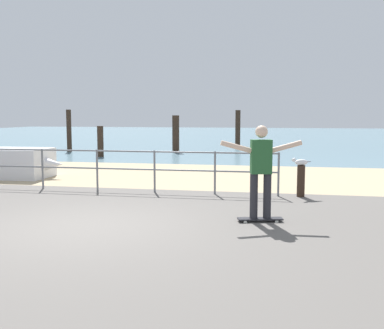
{
  "coord_description": "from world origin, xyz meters",
  "views": [
    {
      "loc": [
        3.28,
        -7.28,
        1.92
      ],
      "look_at": [
        1.45,
        2.0,
        0.9
      ],
      "focal_mm": 43.31,
      "sensor_mm": 36.0,
      "label": 1
    }
  ],
  "objects_px": {
    "skateboard": "(260,219)",
    "skateboarder": "(261,166)",
    "seagull": "(301,162)",
    "bollard_short": "(301,181)"
  },
  "relations": [
    {
      "from": "skateboarder",
      "to": "seagull",
      "type": "distance_m",
      "value": 2.84
    },
    {
      "from": "skateboarder",
      "to": "bollard_short",
      "type": "xyz_separation_m",
      "value": [
        0.8,
        2.73,
        -0.64
      ]
    },
    {
      "from": "bollard_short",
      "to": "seagull",
      "type": "distance_m",
      "value": 0.46
    },
    {
      "from": "bollard_short",
      "to": "skateboard",
      "type": "bearing_deg",
      "value": -106.35
    },
    {
      "from": "skateboard",
      "to": "bollard_short",
      "type": "bearing_deg",
      "value": 73.65
    },
    {
      "from": "skateboard",
      "to": "skateboarder",
      "type": "xyz_separation_m",
      "value": [
        -0.0,
        -0.0,
        0.95
      ]
    },
    {
      "from": "skateboarder",
      "to": "skateboard",
      "type": "bearing_deg",
      "value": 14.04
    },
    {
      "from": "skateboarder",
      "to": "bollard_short",
      "type": "distance_m",
      "value": 2.92
    },
    {
      "from": "seagull",
      "to": "skateboard",
      "type": "bearing_deg",
      "value": -106.1
    },
    {
      "from": "skateboard",
      "to": "seagull",
      "type": "bearing_deg",
      "value": 73.9
    }
  ]
}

